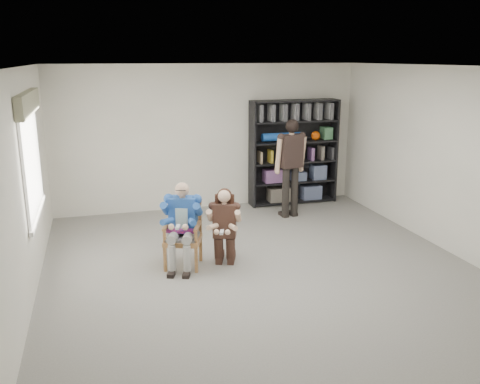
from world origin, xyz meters
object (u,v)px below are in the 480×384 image
object	(u,v)px
seated_man	(182,225)
standing_man	(291,169)
kneeling_woman	(224,228)
bookshelf	(294,152)
armchair	(183,235)

from	to	relation	value
seated_man	standing_man	xyz separation A→B (m)	(2.33, 1.78, 0.29)
seated_man	kneeling_woman	xyz separation A→B (m)	(0.58, -0.12, -0.05)
seated_man	standing_man	size ratio (longest dim) A/B	0.68
kneeling_woman	bookshelf	distance (m)	3.55
seated_man	kneeling_woman	size ratio (longest dim) A/B	1.09
armchair	bookshelf	size ratio (longest dim) A/B	0.45
standing_man	kneeling_woman	bearing A→B (deg)	-140.84
kneeling_woman	bookshelf	size ratio (longest dim) A/B	0.54
armchair	standing_man	xyz separation A→B (m)	(2.33, 1.78, 0.44)
bookshelf	standing_man	world-z (taller)	bookshelf
kneeling_woman	seated_man	bearing A→B (deg)	-171.50
kneeling_woman	standing_man	xyz separation A→B (m)	(1.75, 1.90, 0.34)
armchair	standing_man	distance (m)	2.97
armchair	kneeling_woman	bearing A→B (deg)	8.50
armchair	standing_man	size ratio (longest dim) A/B	0.52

